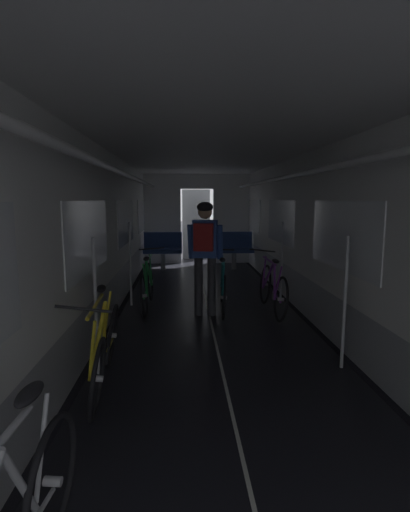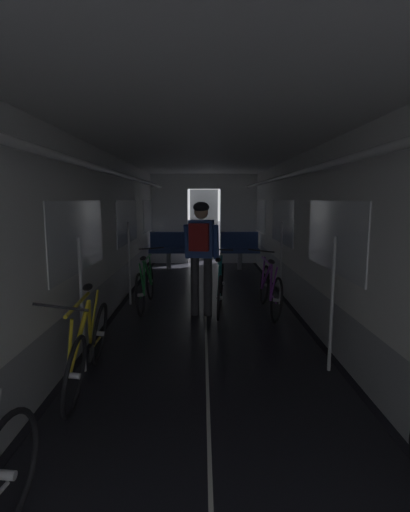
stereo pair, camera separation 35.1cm
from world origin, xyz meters
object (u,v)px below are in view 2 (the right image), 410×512
(bench_seat_far_left, at_px, (169,247))
(bicycle_yellow, at_px, (88,347))
(person_cyclist_aisle, at_px, (201,246))
(bench_seat_far_right, at_px, (240,247))
(bicycle_purple, at_px, (270,289))
(bicycle_teal_in_aisle, at_px, (220,287))
(bicycle_green, at_px, (145,285))

(bench_seat_far_left, bearing_deg, bicycle_yellow, -92.13)
(person_cyclist_aisle, bearing_deg, bench_seat_far_right, 76.48)
(bicycle_purple, height_order, bicycle_teal_in_aisle, bicycle_purple)
(bicycle_green, bearing_deg, bench_seat_far_left, 88.76)
(bench_seat_far_left, height_order, bicycle_teal_in_aisle, bench_seat_far_left)
(bench_seat_far_left, bearing_deg, bicycle_teal_in_aisle, -73.07)
(bicycle_purple, bearing_deg, bicycle_yellow, -131.89)
(bicycle_yellow, bearing_deg, bench_seat_far_right, 72.03)
(bicycle_green, xyz_separation_m, bicycle_teal_in_aisle, (1.22, -0.18, 0.00))
(bicycle_yellow, bearing_deg, bicycle_green, 86.70)
(bicycle_yellow, xyz_separation_m, bicycle_purple, (2.14, 2.38, 0.00))
(bench_seat_far_left, height_order, bicycle_green, bench_seat_far_left)
(bench_seat_far_right, relative_size, person_cyclist_aisle, 0.57)
(bicycle_green, bearing_deg, bicycle_teal_in_aisle, -8.38)
(bench_seat_far_right, xyz_separation_m, bicycle_green, (-1.88, -3.57, -0.18))
(bicycle_green, bearing_deg, bench_seat_far_right, 62.27)
(bench_seat_far_left, distance_m, bicycle_yellow, 6.28)
(bicycle_green, height_order, person_cyclist_aisle, person_cyclist_aisle)
(bench_seat_far_right, relative_size, bicycle_yellow, 0.58)
(bench_seat_far_left, bearing_deg, bicycle_purple, -63.89)
(bicycle_green, relative_size, person_cyclist_aisle, 0.98)
(bench_seat_far_right, distance_m, bicycle_green, 4.04)
(bicycle_teal_in_aisle, bearing_deg, bench_seat_far_left, 106.93)
(bicycle_purple, bearing_deg, bicycle_green, 170.93)
(bicycle_yellow, relative_size, bicycle_teal_in_aisle, 1.00)
(bicycle_yellow, relative_size, person_cyclist_aisle, 0.98)
(bicycle_yellow, bearing_deg, bicycle_teal_in_aisle, 61.39)
(bench_seat_far_right, bearing_deg, bicycle_teal_in_aisle, -99.96)
(bench_seat_far_left, height_order, bicycle_purple, bench_seat_far_left)
(bench_seat_far_right, distance_m, bicycle_purple, 3.89)
(bicycle_teal_in_aisle, bearing_deg, bicycle_yellow, -118.61)
(bench_seat_far_right, xyz_separation_m, person_cyclist_aisle, (-0.97, -4.02, 0.50))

